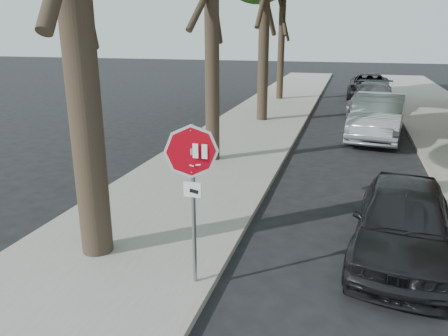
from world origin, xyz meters
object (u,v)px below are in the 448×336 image
at_px(car_b, 378,117).
at_px(car_c, 372,98).
at_px(car_a, 403,221).
at_px(car_d, 369,86).
at_px(stop_sign, 192,175).

bearing_deg(car_b, car_c, 97.16).
relative_size(car_a, car_c, 0.80).
distance_m(car_a, car_d, 21.52).
bearing_deg(stop_sign, car_c, 79.56).
distance_m(car_a, car_b, 10.02).
height_order(car_a, car_c, car_c).
height_order(car_b, car_d, car_b).
relative_size(car_c, car_d, 0.97).
height_order(car_c, car_d, car_c).
distance_m(stop_sign, car_b, 12.56).
bearing_deg(car_d, car_c, -88.27).
height_order(car_a, car_d, car_d).
bearing_deg(car_a, car_d, 97.00).
distance_m(car_b, car_d, 11.50).
bearing_deg(car_d, car_b, -88.27).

